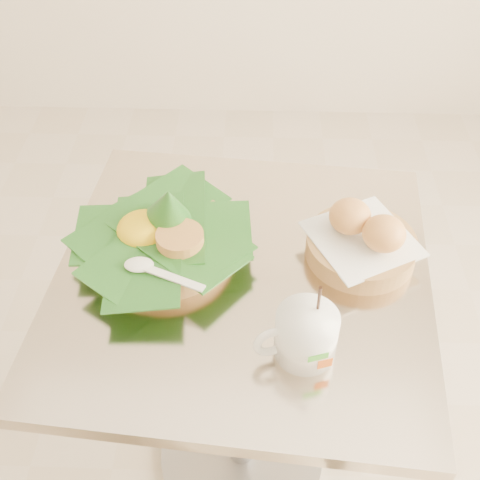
{
  "coord_description": "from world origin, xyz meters",
  "views": [
    {
      "loc": [
        0.15,
        -0.72,
        1.58
      ],
      "look_at": [
        0.12,
        0.06,
        0.82
      ],
      "focal_mm": 45.0,
      "sensor_mm": 36.0,
      "label": 1
    }
  ],
  "objects_px": {
    "rice_basket": "(163,233)",
    "bread_basket": "(363,240)",
    "cafe_table": "(242,342)",
    "coffee_mug": "(304,334)"
  },
  "relations": [
    {
      "from": "cafe_table",
      "to": "bread_basket",
      "type": "xyz_separation_m",
      "value": [
        0.23,
        0.05,
        0.26
      ]
    },
    {
      "from": "rice_basket",
      "to": "cafe_table",
      "type": "bearing_deg",
      "value": -19.39
    },
    {
      "from": "coffee_mug",
      "to": "bread_basket",
      "type": "bearing_deg",
      "value": 62.22
    },
    {
      "from": "rice_basket",
      "to": "bread_basket",
      "type": "bearing_deg",
      "value": -0.19
    },
    {
      "from": "bread_basket",
      "to": "coffee_mug",
      "type": "height_order",
      "value": "coffee_mug"
    },
    {
      "from": "bread_basket",
      "to": "coffee_mug",
      "type": "distance_m",
      "value": 0.26
    },
    {
      "from": "cafe_table",
      "to": "bread_basket",
      "type": "height_order",
      "value": "bread_basket"
    },
    {
      "from": "cafe_table",
      "to": "bread_basket",
      "type": "bearing_deg",
      "value": 13.08
    },
    {
      "from": "rice_basket",
      "to": "bread_basket",
      "type": "relative_size",
      "value": 1.39
    },
    {
      "from": "bread_basket",
      "to": "coffee_mug",
      "type": "relative_size",
      "value": 1.36
    }
  ]
}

